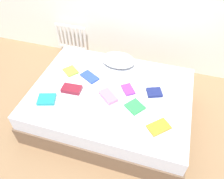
{
  "coord_description": "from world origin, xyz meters",
  "views": [
    {
      "loc": [
        0.57,
        -1.82,
        2.45
      ],
      "look_at": [
        0.0,
        0.05,
        0.48
      ],
      "focal_mm": 35.15,
      "sensor_mm": 36.0,
      "label": 1
    }
  ],
  "objects_px": {
    "textbook_orange": "(159,127)",
    "textbook_pink": "(108,96)",
    "bed": "(111,104)",
    "radiator": "(71,37)",
    "pillow": "(118,60)",
    "textbook_lime": "(71,71)",
    "textbook_teal": "(47,99)",
    "textbook_maroon": "(72,89)",
    "textbook_green": "(135,107)",
    "textbook_purple": "(128,90)",
    "textbook_white": "(92,117)",
    "textbook_blue": "(90,77)",
    "textbook_navy": "(154,92)"
  },
  "relations": [
    {
      "from": "bed",
      "to": "textbook_maroon",
      "type": "bearing_deg",
      "value": -164.73
    },
    {
      "from": "textbook_orange",
      "to": "textbook_green",
      "type": "relative_size",
      "value": 1.27
    },
    {
      "from": "radiator",
      "to": "textbook_pink",
      "type": "xyz_separation_m",
      "value": [
        1.1,
        -1.31,
        0.16
      ]
    },
    {
      "from": "bed",
      "to": "textbook_lime",
      "type": "distance_m",
      "value": 0.71
    },
    {
      "from": "textbook_green",
      "to": "textbook_purple",
      "type": "bearing_deg",
      "value": 156.77
    },
    {
      "from": "radiator",
      "to": "textbook_lime",
      "type": "height_order",
      "value": "radiator"
    },
    {
      "from": "bed",
      "to": "textbook_teal",
      "type": "xyz_separation_m",
      "value": [
        -0.69,
        -0.37,
        0.27
      ]
    },
    {
      "from": "textbook_green",
      "to": "textbook_teal",
      "type": "relative_size",
      "value": 0.91
    },
    {
      "from": "textbook_maroon",
      "to": "textbook_orange",
      "type": "bearing_deg",
      "value": -15.92
    },
    {
      "from": "textbook_white",
      "to": "textbook_blue",
      "type": "relative_size",
      "value": 1.01
    },
    {
      "from": "textbook_orange",
      "to": "textbook_pink",
      "type": "relative_size",
      "value": 0.98
    },
    {
      "from": "bed",
      "to": "textbook_pink",
      "type": "xyz_separation_m",
      "value": [
        -0.0,
        -0.11,
        0.27
      ]
    },
    {
      "from": "textbook_white",
      "to": "textbook_lime",
      "type": "bearing_deg",
      "value": 119.83
    },
    {
      "from": "textbook_maroon",
      "to": "textbook_navy",
      "type": "bearing_deg",
      "value": 10.3
    },
    {
      "from": "textbook_green",
      "to": "textbook_purple",
      "type": "xyz_separation_m",
      "value": [
        -0.14,
        0.25,
        -0.0
      ]
    },
    {
      "from": "textbook_orange",
      "to": "textbook_purple",
      "type": "height_order",
      "value": "textbook_purple"
    },
    {
      "from": "textbook_lime",
      "to": "textbook_maroon",
      "type": "relative_size",
      "value": 0.79
    },
    {
      "from": "pillow",
      "to": "textbook_purple",
      "type": "bearing_deg",
      "value": -60.79
    },
    {
      "from": "textbook_purple",
      "to": "textbook_maroon",
      "type": "bearing_deg",
      "value": -108.83
    },
    {
      "from": "pillow",
      "to": "textbook_teal",
      "type": "height_order",
      "value": "pillow"
    },
    {
      "from": "pillow",
      "to": "textbook_orange",
      "type": "height_order",
      "value": "pillow"
    },
    {
      "from": "textbook_maroon",
      "to": "textbook_white",
      "type": "height_order",
      "value": "textbook_maroon"
    },
    {
      "from": "textbook_blue",
      "to": "textbook_lime",
      "type": "bearing_deg",
      "value": -158.34
    },
    {
      "from": "radiator",
      "to": "textbook_navy",
      "type": "relative_size",
      "value": 3.16
    },
    {
      "from": "textbook_purple",
      "to": "textbook_white",
      "type": "bearing_deg",
      "value": -62.51
    },
    {
      "from": "textbook_blue",
      "to": "textbook_green",
      "type": "distance_m",
      "value": 0.76
    },
    {
      "from": "pillow",
      "to": "textbook_purple",
      "type": "relative_size",
      "value": 2.49
    },
    {
      "from": "textbook_maroon",
      "to": "radiator",
      "type": "bearing_deg",
      "value": 111.89
    },
    {
      "from": "textbook_lime",
      "to": "textbook_maroon",
      "type": "bearing_deg",
      "value": -25.11
    },
    {
      "from": "pillow",
      "to": "textbook_white",
      "type": "bearing_deg",
      "value": -90.79
    },
    {
      "from": "textbook_blue",
      "to": "textbook_purple",
      "type": "distance_m",
      "value": 0.55
    },
    {
      "from": "textbook_maroon",
      "to": "pillow",
      "type": "bearing_deg",
      "value": 54.66
    },
    {
      "from": "textbook_navy",
      "to": "textbook_blue",
      "type": "bearing_deg",
      "value": 155.2
    },
    {
      "from": "textbook_orange",
      "to": "textbook_teal",
      "type": "relative_size",
      "value": 1.16
    },
    {
      "from": "radiator",
      "to": "textbook_pink",
      "type": "distance_m",
      "value": 1.72
    },
    {
      "from": "radiator",
      "to": "textbook_navy",
      "type": "distance_m",
      "value": 1.96
    },
    {
      "from": "textbook_orange",
      "to": "textbook_teal",
      "type": "height_order",
      "value": "textbook_teal"
    },
    {
      "from": "textbook_white",
      "to": "textbook_purple",
      "type": "xyz_separation_m",
      "value": [
        0.27,
        0.54,
        -0.01
      ]
    },
    {
      "from": "textbook_maroon",
      "to": "textbook_blue",
      "type": "relative_size",
      "value": 0.98
    },
    {
      "from": "textbook_maroon",
      "to": "textbook_green",
      "type": "relative_size",
      "value": 1.3
    },
    {
      "from": "textbook_lime",
      "to": "textbook_teal",
      "type": "distance_m",
      "value": 0.57
    },
    {
      "from": "radiator",
      "to": "textbook_purple",
      "type": "xyz_separation_m",
      "value": [
        1.3,
        -1.12,
        0.15
      ]
    },
    {
      "from": "textbook_pink",
      "to": "textbook_maroon",
      "type": "height_order",
      "value": "textbook_maroon"
    },
    {
      "from": "textbook_teal",
      "to": "textbook_navy",
      "type": "bearing_deg",
      "value": 4.21
    },
    {
      "from": "textbook_teal",
      "to": "textbook_maroon",
      "type": "bearing_deg",
      "value": 30.39
    },
    {
      "from": "textbook_green",
      "to": "pillow",
      "type": "bearing_deg",
      "value": 156.46
    },
    {
      "from": "textbook_white",
      "to": "textbook_purple",
      "type": "relative_size",
      "value": 1.31
    },
    {
      "from": "bed",
      "to": "radiator",
      "type": "relative_size",
      "value": 3.57
    },
    {
      "from": "textbook_lime",
      "to": "textbook_maroon",
      "type": "height_order",
      "value": "textbook_maroon"
    },
    {
      "from": "textbook_navy",
      "to": "textbook_lime",
      "type": "bearing_deg",
      "value": 154.11
    }
  ]
}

